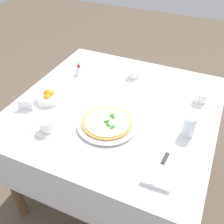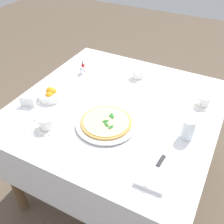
# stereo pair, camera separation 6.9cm
# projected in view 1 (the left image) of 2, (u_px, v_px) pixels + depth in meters

# --- Properties ---
(ground_plane) EXTENTS (8.00, 8.00, 0.00)m
(ground_plane) POSITION_uv_depth(u_px,v_px,m) (115.00, 183.00, 2.02)
(ground_plane) COLOR brown
(dining_table) EXTENTS (1.15, 1.15, 0.75)m
(dining_table) POSITION_uv_depth(u_px,v_px,m) (116.00, 122.00, 1.63)
(dining_table) COLOR white
(dining_table) RESTS_ON ground_plane
(pizza_plate) EXTENTS (0.33, 0.33, 0.02)m
(pizza_plate) POSITION_uv_depth(u_px,v_px,m) (107.00, 124.00, 1.41)
(pizza_plate) COLOR white
(pizza_plate) RESTS_ON dining_table
(pizza) EXTENTS (0.27, 0.27, 0.02)m
(pizza) POSITION_uv_depth(u_px,v_px,m) (107.00, 122.00, 1.40)
(pizza) COLOR #C68E47
(pizza) RESTS_ON pizza_plate
(coffee_cup_center_back) EXTENTS (0.13, 0.13, 0.06)m
(coffee_cup_center_back) POSITION_uv_depth(u_px,v_px,m) (200.00, 98.00, 1.56)
(coffee_cup_center_back) COLOR white
(coffee_cup_center_back) RESTS_ON dining_table
(coffee_cup_far_left) EXTENTS (0.13, 0.13, 0.06)m
(coffee_cup_far_left) POSITION_uv_depth(u_px,v_px,m) (134.00, 74.00, 1.78)
(coffee_cup_far_left) COLOR white
(coffee_cup_far_left) RESTS_ON dining_table
(coffee_cup_right_edge) EXTENTS (0.13, 0.13, 0.07)m
(coffee_cup_right_edge) POSITION_uv_depth(u_px,v_px,m) (47.00, 126.00, 1.36)
(coffee_cup_right_edge) COLOR white
(coffee_cup_right_edge) RESTS_ON dining_table
(water_glass_near_right) EXTENTS (0.07, 0.07, 0.11)m
(water_glass_near_right) POSITION_uv_depth(u_px,v_px,m) (189.00, 127.00, 1.33)
(water_glass_near_right) COLOR white
(water_glass_near_right) RESTS_ON dining_table
(napkin_folded) EXTENTS (0.22, 0.14, 0.02)m
(napkin_folded) POSITION_uv_depth(u_px,v_px,m) (161.00, 168.00, 1.17)
(napkin_folded) COLOR white
(napkin_folded) RESTS_ON dining_table
(dinner_knife) EXTENTS (0.20, 0.03, 0.01)m
(dinner_knife) POSITION_uv_depth(u_px,v_px,m) (161.00, 166.00, 1.16)
(dinner_knife) COLOR silver
(dinner_knife) RESTS_ON napkin_folded
(citrus_bowl) EXTENTS (0.15, 0.15, 0.07)m
(citrus_bowl) POSITION_uv_depth(u_px,v_px,m) (49.00, 96.00, 1.57)
(citrus_bowl) COLOR white
(citrus_bowl) RESTS_ON dining_table
(hot_sauce_bottle) EXTENTS (0.02, 0.02, 0.08)m
(hot_sauce_bottle) POSITION_uv_depth(u_px,v_px,m) (79.00, 69.00, 1.82)
(hot_sauce_bottle) COLOR #B7140F
(hot_sauce_bottle) RESTS_ON dining_table
(salt_shaker) EXTENTS (0.03, 0.03, 0.06)m
(salt_shaker) POSITION_uv_depth(u_px,v_px,m) (78.00, 72.00, 1.80)
(salt_shaker) COLOR white
(salt_shaker) RESTS_ON dining_table
(pepper_shaker) EXTENTS (0.03, 0.03, 0.06)m
(pepper_shaker) POSITION_uv_depth(u_px,v_px,m) (79.00, 68.00, 1.85)
(pepper_shaker) COLOR white
(pepper_shaker) RESTS_ON dining_table
(menu_card) EXTENTS (0.03, 0.09, 0.06)m
(menu_card) POSITION_uv_depth(u_px,v_px,m) (25.00, 106.00, 1.50)
(menu_card) COLOR white
(menu_card) RESTS_ON dining_table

